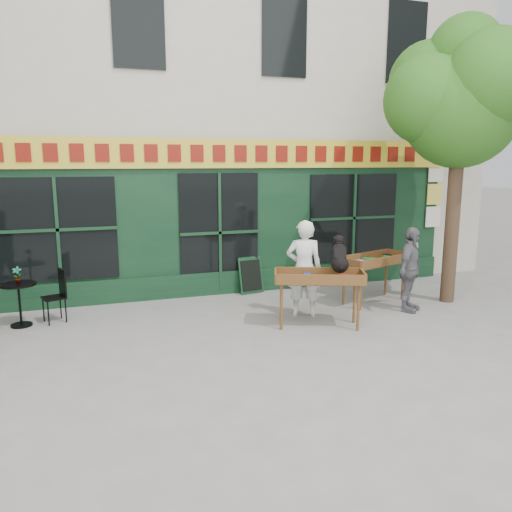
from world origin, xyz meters
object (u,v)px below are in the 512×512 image
Objects in this scene: dog at (340,253)px; woman at (304,268)px; book_cart_right at (375,263)px; man_right at (410,270)px; book_cart_center at (319,280)px; bistro_table at (19,296)px.

woman is at bearing 137.55° from dog.
book_cart_right is (1.38, 1.07, -0.47)m from dog.
dog is 1.77m from man_right.
man_right reaches higher than book_cart_right.
book_cart_center reaches higher than bistro_table.
woman reaches higher than man_right.
bistro_table is at bearing 9.51° from woman.
woman is 1.77m from book_cart_right.
dog is 0.37× the size of man_right.
bistro_table is at bearing -177.52° from book_cart_center.
book_cart_center is at bearing 110.98° from woman.
man_right reaches higher than bistro_table.
man_right is (0.30, -0.75, -0.01)m from book_cart_right.
dog is 1.81m from book_cart_right.
man_right reaches higher than book_cart_center.
book_cart_center is 0.90× the size of woman.
book_cart_center is 2.13× the size of bistro_table.
man_right is (2.03, 0.27, -0.01)m from book_cart_center.
dog is 0.37× the size of book_cart_right.
dog reaches higher than book_cart_center.
man_right is 7.10m from bistro_table.
book_cart_right is (1.73, 1.02, 0.00)m from book_cart_center.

